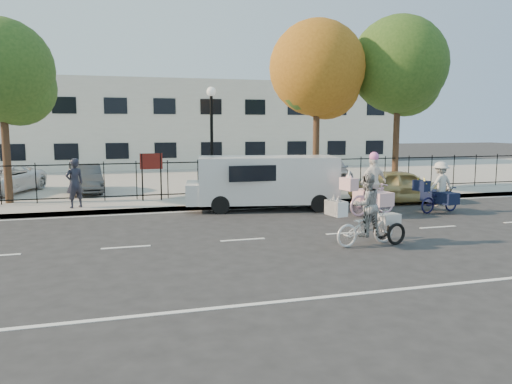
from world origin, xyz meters
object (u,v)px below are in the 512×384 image
object	(u,v)px
bull_bike	(439,192)
lot_car_b	(2,180)
pedestrian	(75,183)
lot_car_d	(330,170)
unicorn_bike	(372,192)
gold_sedan	(401,186)
lot_car_c	(85,178)
zebra_trike	(366,218)
white_van	(265,180)
lamppost	(212,123)

from	to	relation	value
bull_bike	lot_car_b	distance (m)	17.43
bull_bike	pedestrian	xyz separation A→B (m)	(-12.15, 3.56, 0.31)
lot_car_b	lot_car_d	world-z (taller)	lot_car_d
unicorn_bike	gold_sedan	world-z (taller)	unicorn_bike
pedestrian	lot_car_c	xyz separation A→B (m)	(0.13, 4.13, -0.27)
zebra_trike	lot_car_b	size ratio (longest dim) A/B	0.50
unicorn_bike	lot_car_d	bearing A→B (deg)	-24.15
white_van	pedestrian	world-z (taller)	white_van
bull_bike	white_van	bearing A→B (deg)	56.70
unicorn_bike	lot_car_c	xyz separation A→B (m)	(-9.50, 7.55, -0.04)
zebra_trike	lot_car_c	size ratio (longest dim) A/B	0.59
lot_car_c	lot_car_d	size ratio (longest dim) A/B	0.92
lamppost	zebra_trike	xyz separation A→B (m)	(2.35, -8.19, -2.41)
lamppost	pedestrian	bearing A→B (deg)	-168.22
lamppost	white_van	size ratio (longest dim) A/B	0.77
lamppost	unicorn_bike	distance (m)	6.81
zebra_trike	lot_car_d	xyz separation A→B (m)	(4.17, 11.46, 0.12)
bull_bike	pedestrian	size ratio (longest dim) A/B	1.13
white_van	lamppost	bearing A→B (deg)	132.43
white_van	gold_sedan	size ratio (longest dim) A/B	1.44
white_van	lot_car_d	size ratio (longest dim) A/B	1.41
lot_car_d	lamppost	bearing A→B (deg)	-141.92
lamppost	lot_car_d	world-z (taller)	lamppost
bull_bike	unicorn_bike	bearing A→B (deg)	75.53
lamppost	white_van	distance (m)	3.45
white_van	gold_sedan	bearing A→B (deg)	9.93
unicorn_bike	pedestrian	size ratio (longest dim) A/B	1.25
white_van	gold_sedan	xyz separation A→B (m)	(5.50, -0.05, -0.38)
pedestrian	lot_car_c	world-z (taller)	pedestrian
gold_sedan	bull_bike	bearing A→B (deg)	-173.30
unicorn_bike	pedestrian	distance (m)	10.22
bull_bike	white_van	xyz separation A→B (m)	(-5.63, 2.26, 0.34)
pedestrian	gold_sedan	bearing A→B (deg)	144.15
unicorn_bike	white_van	distance (m)	3.78
gold_sedan	lot_car_d	bearing A→B (deg)	7.81
pedestrian	lot_car_d	distance (m)	12.36
unicorn_bike	white_van	world-z (taller)	unicorn_bike
gold_sedan	pedestrian	world-z (taller)	pedestrian
pedestrian	lot_car_b	xyz separation A→B (m)	(-3.21, 4.68, -0.27)
zebra_trike	lot_car_b	xyz separation A→B (m)	(-10.62, 11.81, 0.04)
lamppost	zebra_trike	bearing A→B (deg)	-73.96
unicorn_bike	lamppost	bearing A→B (deg)	35.61
bull_bike	white_van	size ratio (longest dim) A/B	0.35
gold_sedan	lot_car_c	world-z (taller)	lot_car_c
unicorn_bike	lot_car_c	bearing A→B (deg)	41.51
lot_car_b	white_van	bearing A→B (deg)	-10.88
zebra_trike	gold_sedan	size ratio (longest dim) A/B	0.55
unicorn_bike	white_van	bearing A→B (deg)	45.62
zebra_trike	pedestrian	distance (m)	10.29
lamppost	bull_bike	size ratio (longest dim) A/B	2.21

